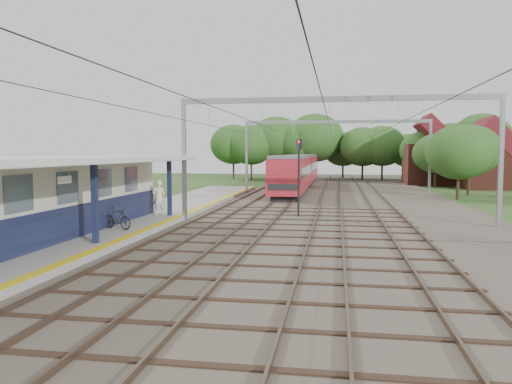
# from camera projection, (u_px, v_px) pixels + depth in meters

# --- Properties ---
(ground) EXTENTS (160.00, 160.00, 0.00)m
(ground) POSITION_uv_depth(u_px,v_px,m) (196.00, 303.00, 13.19)
(ground) COLOR #2D4C1E
(ground) RESTS_ON ground
(ballast_bed) EXTENTS (18.00, 90.00, 0.10)m
(ballast_bed) POSITION_uv_depth(u_px,v_px,m) (341.00, 199.00, 42.06)
(ballast_bed) COLOR #473D33
(ballast_bed) RESTS_ON ground
(platform) EXTENTS (5.00, 52.00, 0.35)m
(platform) POSITION_uv_depth(u_px,v_px,m) (137.00, 220.00, 28.15)
(platform) COLOR gray
(platform) RESTS_ON ground
(yellow_stripe) EXTENTS (0.45, 52.00, 0.01)m
(yellow_stripe) POSITION_uv_depth(u_px,v_px,m) (175.00, 218.00, 27.77)
(yellow_stripe) COLOR yellow
(yellow_stripe) RESTS_ON platform
(station_building) EXTENTS (3.41, 18.00, 3.40)m
(station_building) POSITION_uv_depth(u_px,v_px,m) (41.00, 198.00, 21.33)
(station_building) COLOR beige
(station_building) RESTS_ON platform
(canopy) EXTENTS (6.40, 20.00, 3.44)m
(canopy) POSITION_uv_depth(u_px,v_px,m) (50.00, 161.00, 20.04)
(canopy) COLOR #111837
(canopy) RESTS_ON platform
(rail_tracks) EXTENTS (11.80, 88.00, 0.15)m
(rail_tracks) POSITION_uv_depth(u_px,v_px,m) (311.00, 197.00, 42.45)
(rail_tracks) COLOR brown
(rail_tracks) RESTS_ON ballast_bed
(catenary_system) EXTENTS (17.22, 88.00, 7.00)m
(catenary_system) POSITION_uv_depth(u_px,v_px,m) (334.00, 132.00, 37.09)
(catenary_system) COLOR gray
(catenary_system) RESTS_ON ground
(tree_band) EXTENTS (31.72, 30.88, 8.82)m
(tree_band) POSITION_uv_depth(u_px,v_px,m) (339.00, 146.00, 68.39)
(tree_band) COLOR #382619
(tree_band) RESTS_ON ground
(house_near) EXTENTS (7.00, 6.12, 7.89)m
(house_near) POSITION_uv_depth(u_px,v_px,m) (497.00, 162.00, 54.86)
(house_near) COLOR brown
(house_near) RESTS_ON ground
(house_far) EXTENTS (8.00, 6.12, 8.66)m
(house_far) POSITION_uv_depth(u_px,v_px,m) (438.00, 159.00, 61.54)
(house_far) COLOR brown
(house_far) RESTS_ON ground
(person) EXTENTS (0.87, 0.73, 2.04)m
(person) POSITION_uv_depth(u_px,v_px,m) (159.00, 198.00, 28.88)
(person) COLOR white
(person) RESTS_ON platform
(bicycle) EXTENTS (1.80, 1.12, 1.05)m
(bicycle) POSITION_uv_depth(u_px,v_px,m) (117.00, 218.00, 23.51)
(bicycle) COLOR black
(bicycle) RESTS_ON platform
(train) EXTENTS (2.76, 34.31, 3.63)m
(train) POSITION_uv_depth(u_px,v_px,m) (299.00, 170.00, 55.50)
(train) COLOR black
(train) RESTS_ON ballast_bed
(signal_post) EXTENTS (0.37, 0.32, 4.76)m
(signal_post) POSITION_uv_depth(u_px,v_px,m) (299.00, 167.00, 30.08)
(signal_post) COLOR black
(signal_post) RESTS_ON ground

